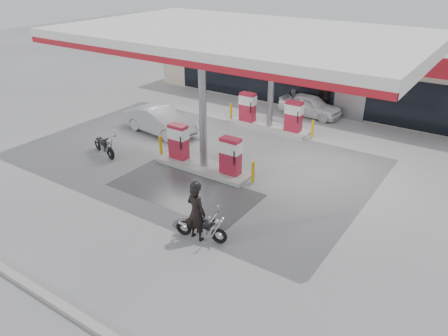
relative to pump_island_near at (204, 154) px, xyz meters
The scene contains 16 objects.
ground 2.12m from the pump_island_near, 90.00° to the right, with size 90.00×90.00×0.00m, color gray.
wet_patch 2.18m from the pump_island_near, 75.96° to the right, with size 6.00×3.00×0.00m, color #4C4C4F.
drain_cover 4.53m from the pump_island_near, 63.43° to the right, with size 0.70×0.70×0.01m, color #38383A.
kerb 9.02m from the pump_island_near, 90.00° to the right, with size 28.00×0.25×0.15m, color gray.
store_building 14.00m from the pump_island_near, 89.98° to the left, with size 22.00×8.22×4.00m.
canopy 5.46m from the pump_island_near, 90.00° to the left, with size 16.00×10.02×5.51m.
pump_island_near is the anchor object (origin of this frame).
pump_island_far 6.00m from the pump_island_near, 90.00° to the left, with size 5.14×1.30×1.78m.
main_motorcycle 5.33m from the pump_island_near, 54.21° to the right, with size 1.83×0.71×0.95m.
biker_main 5.26m from the pump_island_near, 56.14° to the right, with size 0.73×0.48×2.00m, color black.
parked_motorcycle 4.98m from the pump_island_near, 163.54° to the right, with size 1.94×0.97×1.02m.
sedan_white 9.25m from the pump_island_near, 84.23° to the left, with size 1.49×3.71×1.26m, color white.
attendant 8.80m from the pump_island_near, 89.74° to the left, with size 0.76×0.59×1.56m, color #55565A.
hatchback_silver 5.02m from the pump_island_near, 153.99° to the left, with size 1.47×4.21×1.39m, color #A7A8AF.
parked_car_left 14.28m from the pump_island_near, 122.84° to the left, with size 1.58×3.89×1.13m, color #95969C.
biker_walking 9.93m from the pump_island_near, 80.82° to the left, with size 1.20×0.50×2.04m, color black.
Camera 1 is at (10.46, -11.90, 8.54)m, focal length 35.00 mm.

